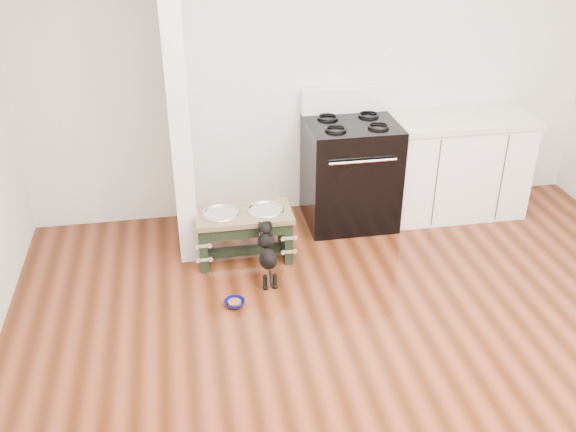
% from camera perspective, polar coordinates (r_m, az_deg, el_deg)
% --- Properties ---
extents(ground, '(5.00, 5.00, 0.00)m').
position_cam_1_polar(ground, '(4.08, 9.89, -15.15)').
color(ground, '#411C0B').
rests_on(ground, ground).
extents(room_shell, '(5.00, 5.00, 5.00)m').
position_cam_1_polar(room_shell, '(3.20, 12.29, 6.43)').
color(room_shell, silver).
rests_on(room_shell, ground).
extents(partition_wall, '(0.15, 0.80, 2.70)m').
position_cam_1_polar(partition_wall, '(5.04, -9.95, 11.52)').
color(partition_wall, silver).
rests_on(partition_wall, ground).
extents(oven_range, '(0.76, 0.69, 1.14)m').
position_cam_1_polar(oven_range, '(5.60, 5.54, 3.99)').
color(oven_range, black).
rests_on(oven_range, ground).
extents(cabinet_run, '(1.24, 0.64, 0.91)m').
position_cam_1_polar(cabinet_run, '(5.95, 14.65, 4.43)').
color(cabinet_run, white).
rests_on(cabinet_run, ground).
extents(dog_feeder, '(0.76, 0.41, 0.43)m').
position_cam_1_polar(dog_feeder, '(5.09, -3.95, -0.86)').
color(dog_feeder, black).
rests_on(dog_feeder, ground).
extents(puppy, '(0.13, 0.39, 0.46)m').
position_cam_1_polar(puppy, '(4.82, -1.85, -3.18)').
color(puppy, black).
rests_on(puppy, ground).
extents(floor_bowl, '(0.18, 0.18, 0.05)m').
position_cam_1_polar(floor_bowl, '(4.69, -4.78, -7.71)').
color(floor_bowl, '#0E0D60').
rests_on(floor_bowl, ground).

